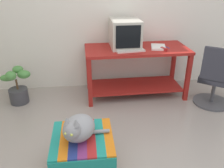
% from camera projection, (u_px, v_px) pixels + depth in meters
% --- Properties ---
extents(back_wall, '(8.00, 0.10, 2.60)m').
position_uv_depth(back_wall, '(108.00, 6.00, 3.58)').
color(back_wall, silver).
rests_on(back_wall, ground_plane).
extents(desk, '(1.52, 0.69, 0.76)m').
position_uv_depth(desk, '(136.00, 63.00, 3.55)').
color(desk, maroon).
rests_on(desk, ground_plane).
extents(tv_monitor, '(0.42, 0.51, 0.40)m').
position_uv_depth(tv_monitor, '(125.00, 34.00, 3.41)').
color(tv_monitor, '#BCB7A8').
rests_on(tv_monitor, desk).
extents(keyboard, '(0.41, 0.19, 0.02)m').
position_uv_depth(keyboard, '(130.00, 50.00, 3.29)').
color(keyboard, beige).
rests_on(keyboard, desk).
extents(book, '(0.26, 0.31, 0.03)m').
position_uv_depth(book, '(158.00, 47.00, 3.43)').
color(book, white).
rests_on(book, desk).
extents(ottoman_with_blanket, '(0.56, 0.57, 0.39)m').
position_uv_depth(ottoman_with_blanket, '(83.00, 154.00, 2.24)').
color(ottoman_with_blanket, tan).
rests_on(ottoman_with_blanket, ground_plane).
extents(cat, '(0.48, 0.42, 0.29)m').
position_uv_depth(cat, '(78.00, 128.00, 2.09)').
color(cat, gray).
rests_on(cat, ottoman_with_blanket).
extents(potted_plant, '(0.43, 0.32, 0.55)m').
position_uv_depth(potted_plant, '(18.00, 87.00, 3.42)').
color(potted_plant, '#3D3D42').
rests_on(potted_plant, ground_plane).
extents(office_chair, '(0.59, 0.59, 0.89)m').
position_uv_depth(office_chair, '(215.00, 81.00, 3.29)').
color(office_chair, '#4C4C51').
rests_on(office_chair, ground_plane).
extents(stapler, '(0.08, 0.12, 0.04)m').
position_uv_depth(stapler, '(164.00, 49.00, 3.32)').
color(stapler, '#A31E1E').
rests_on(stapler, desk).
extents(pen, '(0.04, 0.14, 0.01)m').
position_uv_depth(pen, '(167.00, 47.00, 3.47)').
color(pen, '#2351B2').
rests_on(pen, desk).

